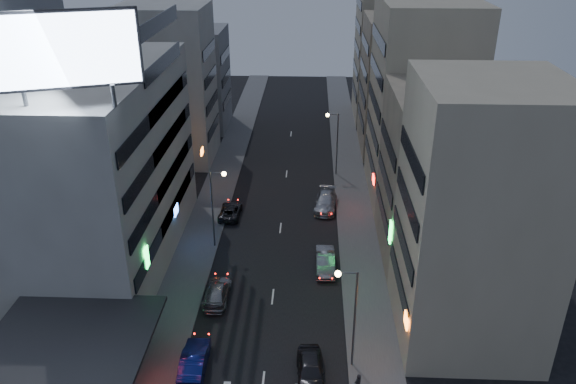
# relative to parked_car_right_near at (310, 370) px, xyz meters

# --- Properties ---
(sidewalk_left) EXTENTS (4.00, 120.00, 0.12)m
(sidewalk_left) POSITION_rel_parked_car_right_near_xyz_m (-11.30, 25.47, -0.75)
(sidewalk_left) COLOR #4C4C4F
(sidewalk_left) RESTS_ON ground
(sidewalk_right) EXTENTS (4.00, 120.00, 0.12)m
(sidewalk_right) POSITION_rel_parked_car_right_near_xyz_m (4.70, 25.47, -0.75)
(sidewalk_right) COLOR #4C4C4F
(sidewalk_right) RESTS_ON ground
(food_court) EXTENTS (11.00, 13.00, 3.88)m
(food_court) POSITION_rel_parked_car_right_near_xyz_m (-17.20, -2.53, 1.17)
(food_court) COLOR tan
(food_court) RESTS_ON ground
(white_building) EXTENTS (14.00, 24.00, 18.00)m
(white_building) POSITION_rel_parked_car_right_near_xyz_m (-20.30, 15.47, 8.19)
(white_building) COLOR #AAAAA5
(white_building) RESTS_ON ground
(shophouse_near) EXTENTS (10.00, 11.00, 20.00)m
(shophouse_near) POSITION_rel_parked_car_right_near_xyz_m (11.70, 5.97, 9.19)
(shophouse_near) COLOR tan
(shophouse_near) RESTS_ON ground
(shophouse_mid) EXTENTS (11.00, 12.00, 16.00)m
(shophouse_mid) POSITION_rel_parked_car_right_near_xyz_m (12.20, 17.47, 7.19)
(shophouse_mid) COLOR tan
(shophouse_mid) RESTS_ON ground
(shophouse_far) EXTENTS (10.00, 14.00, 22.00)m
(shophouse_far) POSITION_rel_parked_car_right_near_xyz_m (11.70, 30.47, 10.19)
(shophouse_far) COLOR tan
(shophouse_far) RESTS_ON ground
(far_left_a) EXTENTS (11.00, 10.00, 20.00)m
(far_left_a) POSITION_rel_parked_car_right_near_xyz_m (-18.80, 40.47, 9.19)
(far_left_a) COLOR #AAAAA5
(far_left_a) RESTS_ON ground
(far_left_b) EXTENTS (12.00, 10.00, 15.00)m
(far_left_b) POSITION_rel_parked_car_right_near_xyz_m (-19.30, 53.47, 6.69)
(far_left_b) COLOR gray
(far_left_b) RESTS_ON ground
(far_right_a) EXTENTS (11.00, 12.00, 18.00)m
(far_right_a) POSITION_rel_parked_car_right_near_xyz_m (12.20, 45.47, 8.19)
(far_right_a) COLOR tan
(far_right_a) RESTS_ON ground
(far_right_b) EXTENTS (12.00, 12.00, 24.00)m
(far_right_b) POSITION_rel_parked_car_right_near_xyz_m (12.70, 59.47, 11.19)
(far_right_b) COLOR tan
(far_right_b) RESTS_ON ground
(billboard) EXTENTS (9.52, 3.75, 6.20)m
(billboard) POSITION_rel_parked_car_right_near_xyz_m (-16.29, 5.44, 20.85)
(billboard) COLOR #595B60
(billboard) RESTS_ON white_building
(street_lamp_right_near) EXTENTS (1.60, 0.44, 8.02)m
(street_lamp_right_near) POSITION_rel_parked_car_right_near_xyz_m (2.61, 1.47, 4.55)
(street_lamp_right_near) COLOR #595B60
(street_lamp_right_near) RESTS_ON sidewalk_right
(street_lamp_left) EXTENTS (1.60, 0.44, 8.02)m
(street_lamp_left) POSITION_rel_parked_car_right_near_xyz_m (-9.20, 17.47, 4.55)
(street_lamp_left) COLOR #595B60
(street_lamp_left) RESTS_ON sidewalk_left
(street_lamp_right_far) EXTENTS (1.60, 0.44, 8.02)m
(street_lamp_right_far) POSITION_rel_parked_car_right_near_xyz_m (2.61, 35.47, 4.55)
(street_lamp_right_far) COLOR #595B60
(street_lamp_right_far) RESTS_ON sidewalk_right
(parked_car_right_near) EXTENTS (2.16, 4.85, 1.62)m
(parked_car_right_near) POSITION_rel_parked_car_right_near_xyz_m (0.00, 0.00, 0.00)
(parked_car_right_near) COLOR #25252A
(parked_car_right_near) RESTS_ON ground
(parked_car_right_mid) EXTENTS (1.75, 4.86, 1.59)m
(parked_car_right_mid) POSITION_rel_parked_car_right_near_xyz_m (1.28, 13.98, -0.01)
(parked_car_right_mid) COLOR gray
(parked_car_right_mid) RESTS_ON ground
(parked_car_left) EXTENTS (2.26, 4.77, 1.31)m
(parked_car_left) POSITION_rel_parked_car_right_near_xyz_m (-8.90, 23.86, -0.15)
(parked_car_left) COLOR black
(parked_car_left) RESTS_ON ground
(parked_car_right_far) EXTENTS (2.83, 5.81, 1.63)m
(parked_car_right_far) POSITION_rel_parked_car_right_near_xyz_m (1.52, 26.14, 0.00)
(parked_car_right_far) COLOR #A1A3A9
(parked_car_right_far) RESTS_ON ground
(road_car_blue) EXTENTS (1.85, 4.96, 1.62)m
(road_car_blue) POSITION_rel_parked_car_right_near_xyz_m (-8.30, 0.58, -0.00)
(road_car_blue) COLOR navy
(road_car_blue) RESTS_ON ground
(road_car_silver) EXTENTS (2.08, 5.07, 1.47)m
(road_car_silver) POSITION_rel_parked_car_right_near_xyz_m (-7.99, 8.91, -0.08)
(road_car_silver) COLOR gray
(road_car_silver) RESTS_ON ground
(person) EXTENTS (0.70, 0.67, 1.62)m
(person) POSITION_rel_parked_car_right_near_xyz_m (3.21, -1.29, 0.12)
(person) COLOR black
(person) RESTS_ON sidewalk_right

